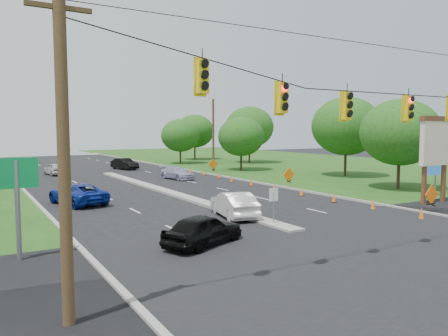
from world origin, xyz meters
TOP-DOWN VIEW (x-y plane):
  - ground at (0.00, 0.00)m, footprint 160.00×160.00m
  - grass_right at (30.00, 20.00)m, footprint 40.00×160.00m
  - cross_street at (0.00, 0.00)m, footprint 160.00×14.00m
  - curb_left at (-10.10, 30.00)m, footprint 0.25×110.00m
  - curb_right at (10.10, 30.00)m, footprint 0.25×110.00m
  - median at (0.00, 21.00)m, footprint 1.00×34.00m
  - median_sign at (0.00, 6.00)m, footprint 0.55×0.06m
  - signal_span at (-0.05, -1.00)m, footprint 25.60×0.32m
  - utility_pole_far_right at (12.50, 35.00)m, footprint 0.28×0.28m
  - pylon_sign at (14.31, 6.20)m, footprint 5.90×2.30m
  - cone_0 at (8.42, 3.00)m, footprint 0.32×0.32m
  - cone_1 at (8.42, 6.50)m, footprint 0.32×0.32m
  - cone_2 at (8.42, 10.00)m, footprint 0.32×0.32m
  - cone_3 at (8.42, 13.50)m, footprint 0.32×0.32m
  - cone_4 at (8.42, 17.00)m, footprint 0.32×0.32m
  - cone_5 at (8.42, 20.50)m, footprint 0.32×0.32m
  - cone_6 at (8.42, 24.00)m, footprint 0.32×0.32m
  - cone_7 at (9.02, 27.50)m, footprint 0.32×0.32m
  - cone_8 at (9.02, 31.00)m, footprint 0.32×0.32m
  - cone_9 at (9.02, 34.50)m, footprint 0.32×0.32m
  - work_sign_0 at (10.80, 4.00)m, footprint 1.27×0.58m
  - work_sign_1 at (10.80, 18.00)m, footprint 1.27×0.58m
  - work_sign_2 at (10.80, 32.00)m, footprint 1.27×0.58m
  - tree_7 at (18.00, 12.00)m, footprint 6.72×6.72m
  - tree_8 at (22.00, 22.00)m, footprint 7.56×7.56m
  - tree_9 at (16.00, 34.00)m, footprint 5.88×5.88m
  - tree_10 at (24.00, 44.00)m, footprint 7.56×7.56m
  - tree_11 at (20.00, 55.00)m, footprint 6.72×6.72m
  - tree_12 at (14.00, 48.00)m, footprint 5.88×5.88m
  - black_sedan at (-5.18, 4.32)m, footprint 4.59×3.28m
  - white_sedan at (-0.61, 9.07)m, footprint 2.58×4.88m
  - blue_pickup at (-7.59, 18.47)m, footprint 3.62×5.71m
  - silver_car_far at (4.87, 29.19)m, footprint 2.56×4.77m
  - silver_car_oncoming at (-5.45, 40.24)m, footprint 2.13×4.26m
  - dark_car_receding at (3.66, 43.06)m, footprint 2.69×4.76m

SIDE VIEW (x-z plane):
  - ground at x=0.00m, z-range 0.00..0.00m
  - grass_right at x=30.00m, z-range -0.03..0.03m
  - cross_street at x=0.00m, z-range -0.01..0.01m
  - curb_left at x=-10.10m, z-range -0.08..0.08m
  - curb_right at x=10.10m, z-range -0.08..0.08m
  - median at x=0.00m, z-range -0.09..0.09m
  - cone_0 at x=8.42m, z-range 0.00..0.70m
  - cone_1 at x=8.42m, z-range 0.00..0.70m
  - cone_2 at x=8.42m, z-range 0.00..0.70m
  - cone_3 at x=8.42m, z-range 0.00..0.70m
  - cone_4 at x=8.42m, z-range 0.00..0.70m
  - cone_5 at x=8.42m, z-range 0.00..0.70m
  - cone_6 at x=8.42m, z-range 0.00..0.70m
  - cone_7 at x=9.02m, z-range 0.00..0.70m
  - cone_8 at x=9.02m, z-range 0.00..0.70m
  - cone_9 at x=9.02m, z-range 0.00..0.70m
  - silver_car_far at x=4.87m, z-range 0.00..1.31m
  - silver_car_oncoming at x=-5.45m, z-range 0.00..1.39m
  - black_sedan at x=-5.18m, z-range 0.00..1.45m
  - blue_pickup at x=-7.59m, z-range 0.00..1.47m
  - dark_car_receding at x=3.66m, z-range 0.00..1.49m
  - white_sedan at x=-0.61m, z-range 0.00..1.53m
  - work_sign_0 at x=10.80m, z-range 0.41..1.78m
  - work_sign_1 at x=10.80m, z-range 0.41..1.78m
  - work_sign_2 at x=10.80m, z-range 0.41..1.78m
  - median_sign at x=0.00m, z-range 0.44..2.49m
  - pylon_sign at x=14.31m, z-range 0.94..7.06m
  - tree_9 at x=16.00m, z-range 0.91..7.77m
  - tree_12 at x=14.00m, z-range 0.91..7.77m
  - utility_pole_far_right at x=12.50m, z-range 0.00..9.00m
  - tree_7 at x=18.00m, z-range 1.04..8.88m
  - tree_11 at x=20.00m, z-range 1.04..8.88m
  - signal_span at x=-0.05m, z-range 0.47..9.47m
  - tree_8 at x=22.00m, z-range 1.17..9.99m
  - tree_10 at x=24.00m, z-range 1.17..9.99m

